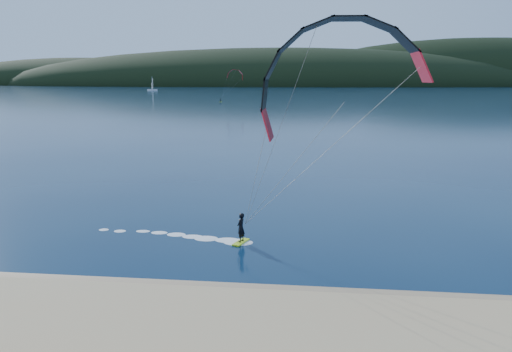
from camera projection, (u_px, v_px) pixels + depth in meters
The scene contains 6 objects.
ground at pixel (115, 337), 20.32m from camera, with size 1800.00×1800.00×0.00m, color #071C37.
wet_sand at pixel (150, 290), 24.70m from camera, with size 220.00×2.50×0.10m.
headland at pixel (305, 85), 746.36m from camera, with size 1200.00×310.00×140.00m.
kitesurfer_near at pixel (339, 107), 25.93m from camera, with size 21.72×6.85×13.18m.
kitesurfer_far at pixel (235, 78), 213.94m from camera, with size 11.98×6.64×13.79m.
sailboat at pixel (152, 90), 425.61m from camera, with size 8.88×5.86×12.40m.
Camera 1 is at (7.92, -17.82, 10.66)m, focal length 33.92 mm.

